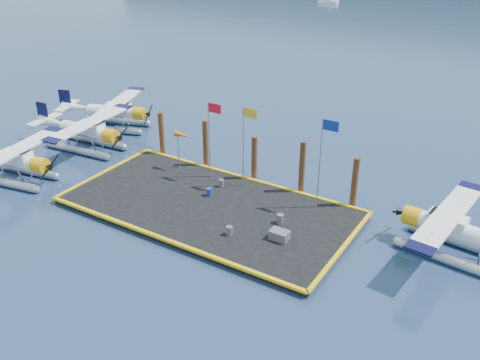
% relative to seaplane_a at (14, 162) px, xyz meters
% --- Properties ---
extents(ground, '(4000.00, 4000.00, 0.00)m').
position_rel_seaplane_a_xyz_m(ground, '(15.38, 4.04, -1.55)').
color(ground, navy).
rests_on(ground, ground).
extents(dock, '(20.00, 10.00, 0.40)m').
position_rel_seaplane_a_xyz_m(dock, '(15.38, 4.04, -1.35)').
color(dock, black).
rests_on(dock, ground).
extents(dock_bumpers, '(20.25, 10.25, 0.18)m').
position_rel_seaplane_a_xyz_m(dock_bumpers, '(15.38, 4.04, -1.06)').
color(dock_bumpers, '#E3B00D').
rests_on(dock_bumpers, dock).
extents(seaplane_a, '(9.19, 10.04, 3.55)m').
position_rel_seaplane_a_xyz_m(seaplane_a, '(0.00, 0.00, 0.00)').
color(seaplane_a, '#969AA4').
rests_on(seaplane_a, ground).
extents(seaplane_b, '(9.15, 10.09, 3.57)m').
position_rel_seaplane_a_xyz_m(seaplane_b, '(0.40, 7.28, 0.01)').
color(seaplane_b, '#969AA4').
rests_on(seaplane_b, ground).
extents(seaplane_c, '(9.26, 9.84, 3.54)m').
position_rel_seaplane_a_xyz_m(seaplane_c, '(-1.16, 12.22, -0.00)').
color(seaplane_c, '#969AA4').
rests_on(seaplane_c, ground).
extents(seaplane_d, '(9.11, 10.06, 3.56)m').
position_rel_seaplane_a_xyz_m(seaplane_d, '(30.89, 7.50, 0.00)').
color(seaplane_d, '#969AA4').
rests_on(seaplane_d, ground).
extents(drum_0, '(0.42, 0.42, 0.60)m').
position_rel_seaplane_a_xyz_m(drum_0, '(14.59, 5.26, -0.85)').
color(drum_0, navy).
rests_on(drum_0, dock).
extents(drum_1, '(0.43, 0.43, 0.60)m').
position_rel_seaplane_a_xyz_m(drum_1, '(18.66, 1.64, -0.84)').
color(drum_1, '#4F4F54').
rests_on(drum_1, dock).
extents(drum_2, '(0.45, 0.45, 0.64)m').
position_rel_seaplane_a_xyz_m(drum_2, '(20.73, 4.60, -0.83)').
color(drum_2, '#4F4F54').
rests_on(drum_2, dock).
extents(drum_5, '(0.40, 0.40, 0.57)m').
position_rel_seaplane_a_xyz_m(drum_5, '(14.55, 6.89, -0.86)').
color(drum_5, '#4F4F54').
rests_on(drum_5, dock).
extents(crate, '(1.20, 0.80, 0.60)m').
position_rel_seaplane_a_xyz_m(crate, '(21.60, 2.87, -0.85)').
color(crate, '#4F4F54').
rests_on(crate, dock).
extents(flagpole_red, '(1.14, 0.08, 6.00)m').
position_rel_seaplane_a_xyz_m(flagpole_red, '(13.09, 7.84, 2.85)').
color(flagpole_red, gray).
rests_on(flagpole_red, dock).
extents(flagpole_yellow, '(1.14, 0.08, 6.20)m').
position_rel_seaplane_a_xyz_m(flagpole_yellow, '(16.08, 7.84, 2.97)').
color(flagpole_yellow, gray).
rests_on(flagpole_yellow, dock).
extents(flagpole_blue, '(1.14, 0.08, 6.50)m').
position_rel_seaplane_a_xyz_m(flagpole_blue, '(22.08, 7.84, 3.14)').
color(flagpole_blue, gray).
rests_on(flagpole_blue, dock).
extents(windsock, '(1.40, 0.44, 3.12)m').
position_rel_seaplane_a_xyz_m(windsock, '(10.35, 7.84, 1.68)').
color(windsock, gray).
rests_on(windsock, dock).
extents(piling_0, '(0.44, 0.44, 4.00)m').
position_rel_seaplane_a_xyz_m(piling_0, '(6.88, 9.44, 0.45)').
color(piling_0, '#402212').
rests_on(piling_0, ground).
extents(piling_1, '(0.44, 0.44, 4.20)m').
position_rel_seaplane_a_xyz_m(piling_1, '(11.38, 9.44, 0.55)').
color(piling_1, '#402212').
rests_on(piling_1, ground).
extents(piling_2, '(0.44, 0.44, 3.80)m').
position_rel_seaplane_a_xyz_m(piling_2, '(15.88, 9.44, 0.35)').
color(piling_2, '#402212').
rests_on(piling_2, ground).
extents(piling_3, '(0.44, 0.44, 4.30)m').
position_rel_seaplane_a_xyz_m(piling_3, '(19.88, 9.44, 0.60)').
color(piling_3, '#402212').
rests_on(piling_3, ground).
extents(piling_4, '(0.44, 0.44, 4.00)m').
position_rel_seaplane_a_xyz_m(piling_4, '(23.88, 9.44, 0.45)').
color(piling_4, '#402212').
rests_on(piling_4, ground).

